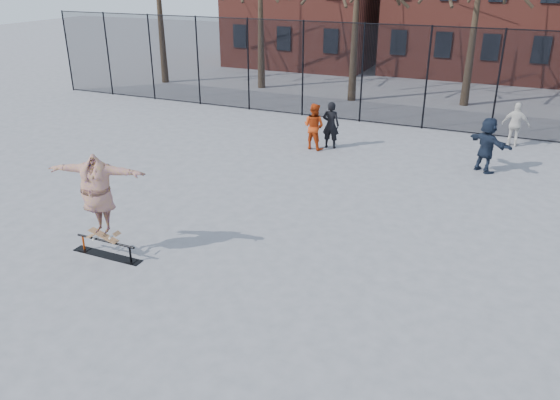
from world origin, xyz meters
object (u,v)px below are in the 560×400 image
at_px(skater, 98,199).
at_px(bystander_red, 314,126).
at_px(skate_rail, 107,250).
at_px(skateboard, 104,238).
at_px(bystander_white, 516,125).
at_px(bystander_black, 331,125).
at_px(bystander_navy, 487,145).

height_order(skater, bystander_red, skater).
distance_m(skate_rail, skater, 1.23).
relative_size(skateboard, bystander_white, 0.50).
bearing_deg(bystander_red, bystander_black, -133.18).
bearing_deg(bystander_navy, bystander_red, 38.58).
bearing_deg(skate_rail, skateboard, 180.00).
bearing_deg(bystander_black, bystander_white, -159.22).
xyz_separation_m(skateboard, bystander_white, (8.01, 12.53, 0.36)).
bearing_deg(skate_rail, bystander_red, 81.00).
relative_size(skate_rail, bystander_navy, 1.02).
distance_m(skate_rail, bystander_black, 9.86).
bearing_deg(bystander_black, bystander_navy, 171.06).
xyz_separation_m(bystander_red, bystander_white, (6.51, 3.25, -0.02)).
distance_m(skateboard, bystander_navy, 11.80).
bearing_deg(skateboard, bystander_black, 78.24).
height_order(bystander_black, bystander_red, bystander_black).
xyz_separation_m(bystander_black, bystander_navy, (5.28, -0.37, 0.04)).
relative_size(skater, bystander_white, 1.39).
bearing_deg(bystander_white, skateboard, 62.84).
bearing_deg(bystander_black, skater, 73.34).
xyz_separation_m(skateboard, bystander_navy, (7.29, 9.26, 0.44)).
bearing_deg(bystander_red, bystander_navy, -169.11).
relative_size(skater, bystander_black, 1.32).
distance_m(bystander_black, bystander_white, 6.66).
bearing_deg(skate_rail, skater, 180.00).
bearing_deg(skater, bystander_white, 43.41).
bearing_deg(skateboard, skater, 0.00).
bearing_deg(skateboard, skate_rail, 0.00).
relative_size(bystander_red, bystander_white, 1.03).
distance_m(skateboard, bystander_black, 9.85).
height_order(skate_rail, bystander_red, bystander_red).
distance_m(skater, bystander_white, 14.88).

